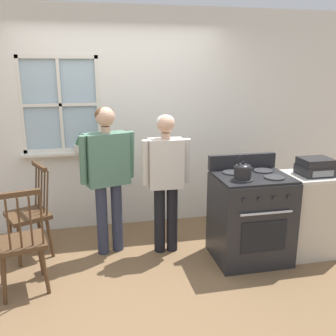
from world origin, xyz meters
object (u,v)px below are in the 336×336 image
person_teen_center (166,173)px  kettle (243,170)px  person_elderly_left (107,167)px  potted_plant (79,146)px  stereo (315,167)px  side_counter (309,214)px  chair_near_wall (21,244)px  stove (250,217)px  chair_by_window (30,215)px

person_teen_center → kettle: person_teen_center is taller
person_elderly_left → potted_plant: size_ratio=6.46×
person_teen_center → stereo: (1.52, -0.38, 0.08)m
kettle → side_counter: kettle is taller
kettle → side_counter: 1.04m
chair_near_wall → potted_plant: 1.51m
potted_plant → stove: bearing=-33.3°
kettle → potted_plant: potted_plant is taller
person_elderly_left → stereo: bearing=-29.6°
side_counter → person_elderly_left: bearing=167.6°
chair_near_wall → kettle: bearing=166.5°
person_elderly_left → stove: size_ratio=1.48×
stove → stereo: stove is taller
stove → side_counter: (0.69, -0.01, -0.02)m
chair_by_window → kettle: kettle is taller
chair_near_wall → person_elderly_left: 1.14m
chair_by_window → person_teen_center: bearing=56.7°
chair_near_wall → stereo: bearing=168.4°
chair_near_wall → person_elderly_left: (0.82, 0.59, 0.51)m
potted_plant → stereo: 2.70m
side_counter → chair_by_window: bearing=169.0°
person_elderly_left → person_teen_center: (0.61, -0.11, -0.07)m
person_elderly_left → kettle: person_elderly_left is taller
chair_by_window → person_elderly_left: person_elderly_left is taller
stove → kettle: size_ratio=4.39×
person_teen_center → stereo: size_ratio=4.49×
chair_by_window → kettle: 2.29m
stove → potted_plant: bearing=146.7°
stove → kettle: 0.59m
chair_near_wall → chair_by_window: bearing=-102.4°
person_teen_center → stereo: 1.57m
person_elderly_left → stereo: (2.13, -0.49, 0.01)m
stereo → person_elderly_left: bearing=167.1°
chair_near_wall → person_elderly_left: size_ratio=0.62×
kettle → stereo: kettle is taller
chair_by_window → stove: (2.28, -0.56, 0.01)m
person_elderly_left → side_counter: size_ratio=1.79×
chair_by_window → stove: stove is taller
stove → potted_plant: (-1.74, 1.14, 0.60)m
chair_by_window → potted_plant: potted_plant is taller
kettle → stereo: (0.86, 0.10, -0.04)m
person_elderly_left → stereo: size_ratio=4.73×
chair_by_window → kettle: bearing=47.1°
person_teen_center → side_counter: bearing=-11.6°
chair_by_window → person_teen_center: size_ratio=0.66×
potted_plant → person_elderly_left: bearing=-66.8°
person_teen_center → chair_near_wall: bearing=-159.6°
side_counter → chair_near_wall: bearing=-177.6°
chair_near_wall → stereo: stereo is taller
stove → chair_by_window: bearing=166.1°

